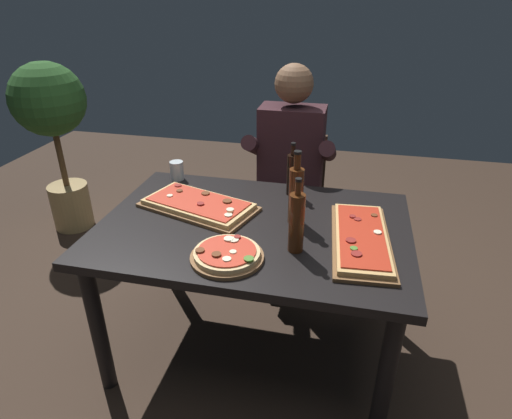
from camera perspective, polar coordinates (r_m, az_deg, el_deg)
The scene contains 12 objects.
ground_plane at distance 2.42m, azimuth -0.28°, elevation -17.43°, with size 6.40×6.40×0.00m, color #38281E.
dining_table at distance 2.01m, azimuth -0.32°, elevation -4.31°, with size 1.40×0.96×0.74m.
pizza_rectangular_front at distance 2.11m, azimuth -7.61°, elevation 0.62°, with size 0.61×0.44×0.05m.
pizza_rectangular_left at distance 1.87m, azimuth 13.71°, elevation -3.70°, with size 0.28×0.62×0.05m.
pizza_round_far at distance 1.72m, azimuth -3.85°, elevation -5.98°, with size 0.29×0.29×0.05m.
wine_bottle_dark at distance 1.72m, azimuth 5.37°, elevation -1.64°, with size 0.06×0.06×0.32m.
oil_bottle_amber at distance 2.21m, azimuth 4.81°, elevation 4.73°, with size 0.06×0.06×0.28m.
vinegar_bottle_green at distance 1.93m, azimuth 5.29°, elevation 2.05°, with size 0.07×0.07×0.34m.
tumbler_near_camera at distance 2.45m, azimuth -10.41°, elevation 5.09°, with size 0.07×0.07×0.10m.
diner_chair at distance 2.82m, azimuth 4.67°, elevation 1.77°, with size 0.44×0.44×0.87m.
seated_diner at distance 2.61m, azimuth 4.48°, elevation 5.73°, with size 0.53×0.41×1.33m.
potted_plant_corner at distance 3.45m, azimuth -25.28°, elevation 10.52°, with size 0.51×0.51×1.26m.
Camera 1 is at (0.39, -1.67, 1.70)m, focal length 30.28 mm.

